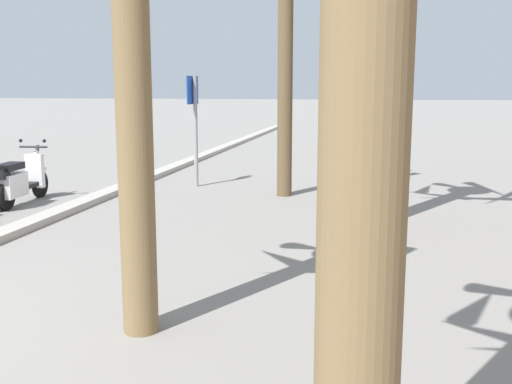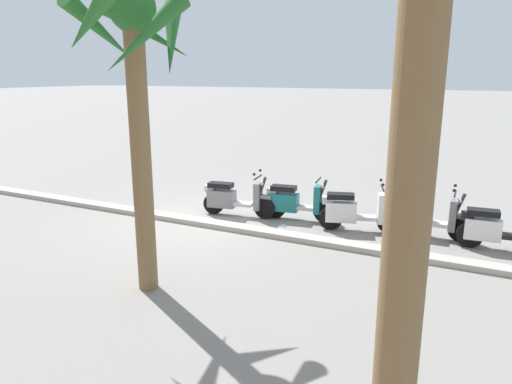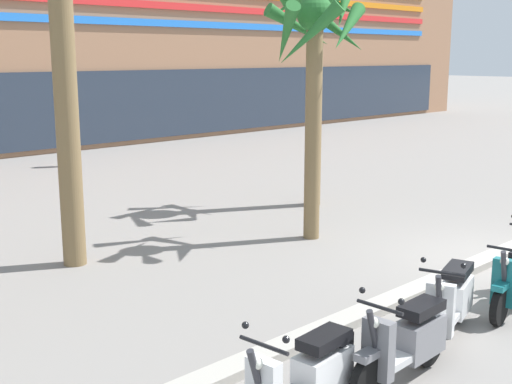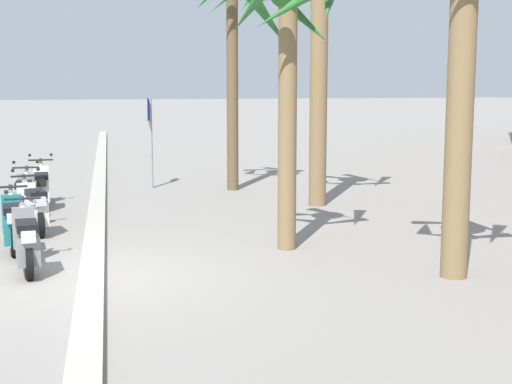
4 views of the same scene
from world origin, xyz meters
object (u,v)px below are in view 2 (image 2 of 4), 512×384
object	(u,v)px
scooter_white_far_back	(353,211)
scooter_grey_mid_rear	(233,198)
scooter_teal_last_in_row	(295,202)
palm_tree_near_sign	(135,68)
scooter_white_mid_front	(499,229)
scooter_grey_lead_nearest	(424,216)

from	to	relation	value
scooter_white_far_back	scooter_grey_mid_rear	bearing A→B (deg)	3.33
scooter_white_far_back	scooter_teal_last_in_row	xyz separation A→B (m)	(1.49, -0.19, -0.01)
scooter_grey_mid_rear	palm_tree_near_sign	bearing A→B (deg)	99.78
scooter_teal_last_in_row	palm_tree_near_sign	world-z (taller)	palm_tree_near_sign
scooter_white_far_back	palm_tree_near_sign	world-z (taller)	palm_tree_near_sign
scooter_white_mid_front	palm_tree_near_sign	bearing A→B (deg)	40.82
scooter_teal_last_in_row	palm_tree_near_sign	xyz separation A→B (m)	(0.76, 4.58, 3.07)
scooter_grey_lead_nearest	scooter_teal_last_in_row	world-z (taller)	scooter_grey_lead_nearest
scooter_grey_lead_nearest	palm_tree_near_sign	xyz separation A→B (m)	(3.72, 4.68, 3.07)
scooter_teal_last_in_row	scooter_grey_mid_rear	world-z (taller)	scooter_grey_mid_rear
scooter_white_mid_front	palm_tree_near_sign	size ratio (longest dim) A/B	0.40
scooter_white_mid_front	palm_tree_near_sign	world-z (taller)	palm_tree_near_sign
scooter_teal_last_in_row	scooter_grey_lead_nearest	bearing A→B (deg)	-177.98
scooter_teal_last_in_row	scooter_grey_mid_rear	bearing A→B (deg)	13.88
scooter_grey_lead_nearest	palm_tree_near_sign	size ratio (longest dim) A/B	0.37
scooter_teal_last_in_row	palm_tree_near_sign	distance (m)	5.57
scooter_teal_last_in_row	palm_tree_near_sign	bearing A→B (deg)	80.56
scooter_grey_lead_nearest	scooter_white_far_back	size ratio (longest dim) A/B	1.01
scooter_white_mid_front	scooter_teal_last_in_row	bearing A→B (deg)	-1.47
scooter_grey_lead_nearest	scooter_white_far_back	bearing A→B (deg)	11.50
scooter_white_far_back	scooter_teal_last_in_row	distance (m)	1.50
scooter_white_far_back	scooter_grey_mid_rear	size ratio (longest dim) A/B	0.94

